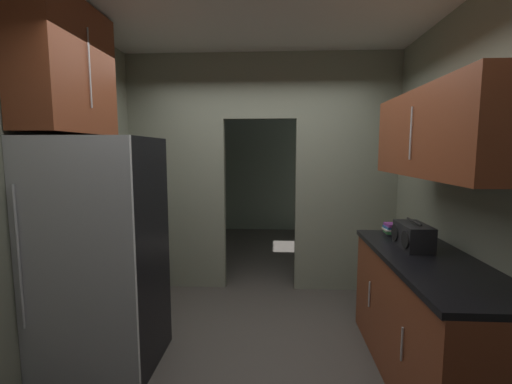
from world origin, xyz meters
TOP-DOWN VIEW (x-y plane):
  - ground at (0.00, 0.00)m, footprint 20.00×20.00m
  - kitchen_overhead_slab at (0.00, 0.46)m, footprint 3.60×7.07m
  - kitchen_partition at (0.00, 1.54)m, footprint 3.20×0.12m
  - adjoining_room_shell at (0.00, 3.70)m, footprint 3.20×3.30m
  - kitchen_flank_left at (-1.65, -0.48)m, footprint 0.10×4.04m
  - refrigerator at (-1.18, -0.12)m, footprint 0.84×0.77m
  - lower_cabinet_run at (1.28, -0.19)m, footprint 0.64×1.74m
  - upper_cabinet_counterside at (1.28, -0.19)m, footprint 0.36×1.57m
  - upper_cabinet_fridgeside at (-1.42, -0.02)m, footprint 0.36×0.92m
  - boombox at (1.25, 0.06)m, footprint 0.21×0.38m
  - book_stack at (1.21, 0.47)m, footprint 0.13×0.16m

SIDE VIEW (x-z plane):
  - ground at x=0.00m, z-range 0.00..0.00m
  - lower_cabinet_run at x=1.28m, z-range 0.00..0.94m
  - refrigerator at x=-1.18m, z-range 0.00..1.79m
  - book_stack at x=1.21m, z-range 0.93..1.05m
  - boombox at x=1.25m, z-range 0.92..1.14m
  - adjoining_room_shell at x=0.00m, z-range 0.00..2.82m
  - kitchen_flank_left at x=-1.65m, z-range 0.00..2.82m
  - kitchen_partition at x=0.00m, z-range 0.09..2.92m
  - upper_cabinet_counterside at x=1.28m, z-range 1.51..2.11m
  - upper_cabinet_fridgeside at x=-1.42m, z-range 1.82..2.80m
  - kitchen_overhead_slab at x=0.00m, z-range 2.82..2.88m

